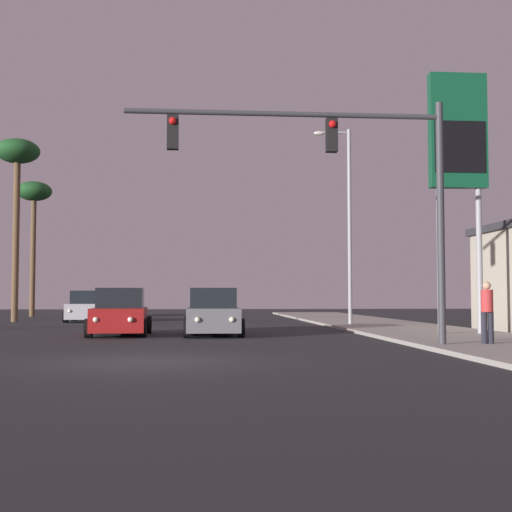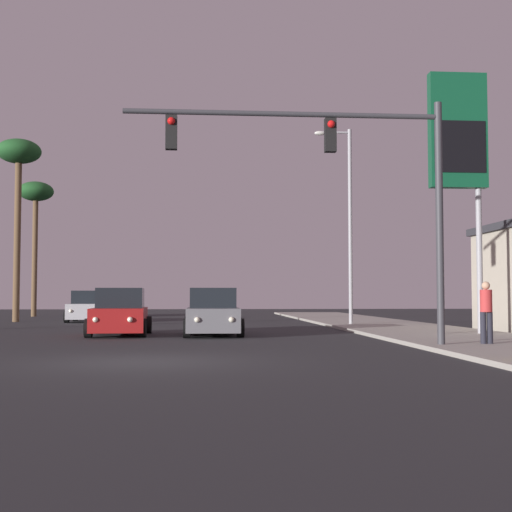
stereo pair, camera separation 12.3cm
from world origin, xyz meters
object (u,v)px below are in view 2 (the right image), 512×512
(traffic_light_mast, at_px, (347,168))
(street_lamp, at_px, (347,215))
(car_silver, at_px, (88,308))
(palm_tree_mid, at_px, (19,163))
(car_red, at_px, (120,314))
(car_blue, at_px, (115,305))
(gas_station_sign, at_px, (458,145))
(palm_tree_far, at_px, (36,199))
(car_grey, at_px, (213,314))
(pedestrian_on_sidewalk, at_px, (486,310))

(traffic_light_mast, distance_m, street_lamp, 14.01)
(car_silver, bearing_deg, palm_tree_mid, -3.76)
(car_red, xyz_separation_m, car_blue, (-2.98, 24.00, 0.00))
(car_silver, xyz_separation_m, gas_station_sign, (14.91, -15.52, 5.86))
(palm_tree_mid, distance_m, palm_tree_far, 10.11)
(car_red, distance_m, palm_tree_mid, 17.36)
(street_lamp, xyz_separation_m, palm_tree_far, (-18.00, 17.19, 2.88))
(car_grey, xyz_separation_m, street_lamp, (6.30, 6.86, 4.36))
(traffic_light_mast, bearing_deg, car_red, 133.13)
(palm_tree_far, bearing_deg, street_lamp, -43.69)
(pedestrian_on_sidewalk, distance_m, palm_tree_far, 36.78)
(gas_station_sign, xyz_separation_m, palm_tree_far, (-20.12, 25.68, 1.38))
(pedestrian_on_sidewalk, xyz_separation_m, palm_tree_far, (-18.93, 30.75, 6.97))
(car_blue, distance_m, street_lamp, 21.95)
(car_blue, relative_size, pedestrian_on_sidewalk, 2.60)
(car_blue, bearing_deg, street_lamp, 124.06)
(street_lamp, bearing_deg, car_blue, 125.77)
(car_silver, distance_m, street_lamp, 15.24)
(gas_station_sign, height_order, palm_tree_far, palm_tree_far)
(car_grey, xyz_separation_m, car_blue, (-6.28, 24.31, 0.00))
(car_grey, relative_size, traffic_light_mast, 0.51)
(street_lamp, relative_size, gas_station_sign, 1.00)
(car_grey, bearing_deg, palm_tree_mid, -52.79)
(car_grey, distance_m, street_lamp, 10.28)
(car_blue, relative_size, gas_station_sign, 0.48)
(car_blue, relative_size, street_lamp, 0.48)
(car_grey, bearing_deg, car_silver, -64.15)
(car_grey, xyz_separation_m, car_silver, (-6.50, 13.89, 0.00))
(gas_station_sign, distance_m, palm_tree_mid, 24.55)
(pedestrian_on_sidewalk, relative_size, palm_tree_mid, 0.17)
(car_silver, height_order, pedestrian_on_sidewalk, pedestrian_on_sidewalk)
(car_red, bearing_deg, traffic_light_mast, 130.87)
(car_blue, relative_size, palm_tree_far, 0.47)
(car_red, relative_size, car_blue, 1.00)
(street_lamp, bearing_deg, car_grey, -132.55)
(traffic_light_mast, xyz_separation_m, palm_tree_far, (-15.12, 30.91, 3.21))
(car_grey, height_order, palm_tree_far, palm_tree_far)
(car_grey, bearing_deg, gas_station_sign, 169.82)
(street_lamp, bearing_deg, car_silver, 151.20)
(pedestrian_on_sidewalk, height_order, palm_tree_far, palm_tree_far)
(pedestrian_on_sidewalk, xyz_separation_m, palm_tree_mid, (-17.60, 20.75, 7.62))
(car_grey, bearing_deg, car_red, -4.63)
(traffic_light_mast, bearing_deg, gas_station_sign, 46.29)
(car_red, bearing_deg, car_grey, 172.33)
(traffic_light_mast, bearing_deg, palm_tree_mid, 123.41)
(car_silver, relative_size, gas_station_sign, 0.48)
(gas_station_sign, height_order, pedestrian_on_sidewalk, gas_station_sign)
(car_silver, distance_m, pedestrian_on_sidewalk, 24.75)
(gas_station_sign, distance_m, pedestrian_on_sidewalk, 7.64)
(car_red, relative_size, traffic_light_mast, 0.51)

